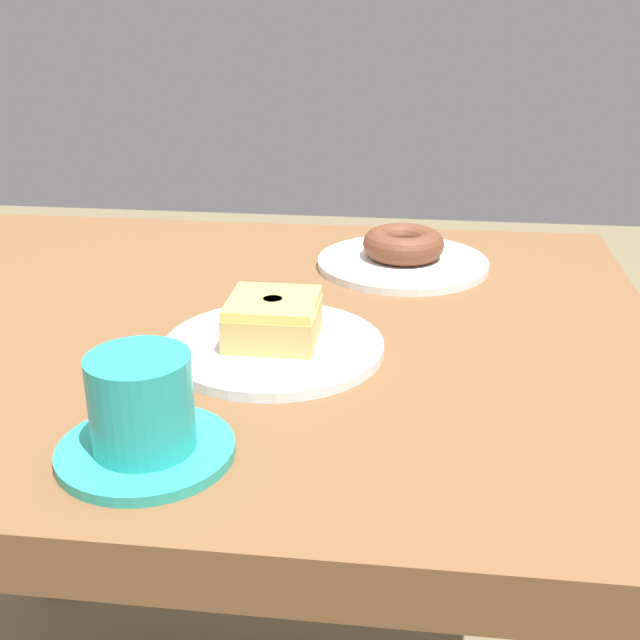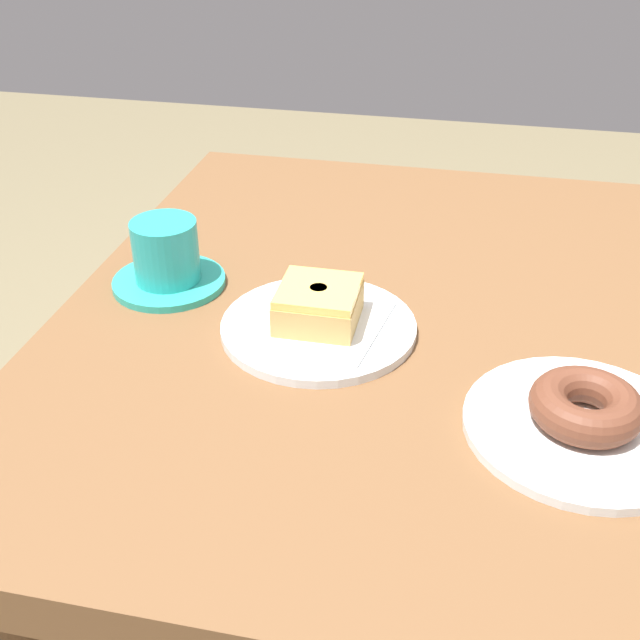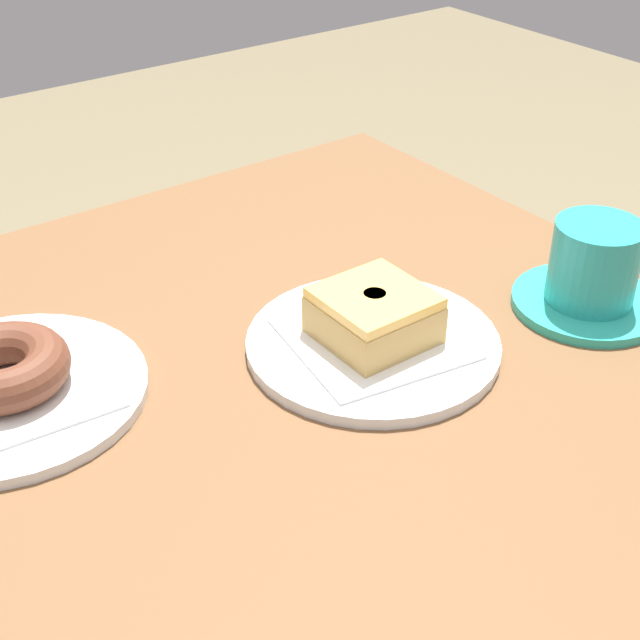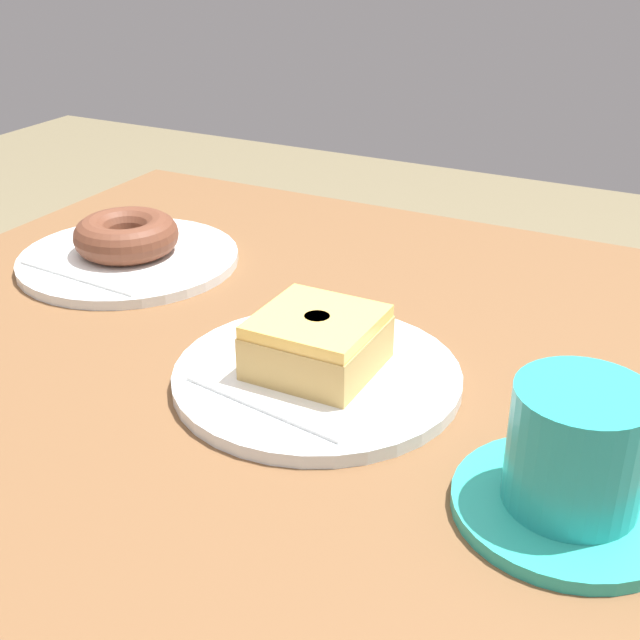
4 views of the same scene
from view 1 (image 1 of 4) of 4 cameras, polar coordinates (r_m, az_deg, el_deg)
The scene contains 8 objects.
table at distance 0.99m, azimuth -6.28°, elevation -4.56°, with size 0.99×0.81×0.70m.
plate_chocolate_ring at distance 1.13m, azimuth 5.79°, elevation 3.98°, with size 0.23×0.23×0.01m, color white.
napkin_chocolate_ring at distance 1.12m, azimuth 5.81°, elevation 4.30°, with size 0.16×0.16×0.00m, color white.
donut_chocolate_ring at distance 1.12m, azimuth 5.85°, elevation 5.29°, with size 0.11×0.11×0.04m, color brown.
plate_glazed_square at distance 0.86m, azimuth -3.24°, elevation -1.87°, with size 0.23×0.23×0.01m, color white.
napkin_glazed_square at distance 0.86m, azimuth -3.25°, elevation -1.44°, with size 0.15×0.15×0.00m, color white.
donut_glazed_square at distance 0.85m, azimuth -3.29°, elevation 0.07°, with size 0.09×0.09×0.05m.
coffee_cup at distance 0.68m, azimuth -12.48°, elevation -6.42°, with size 0.15×0.15×0.09m.
Camera 1 is at (0.21, -0.85, 1.07)m, focal length 45.81 mm.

